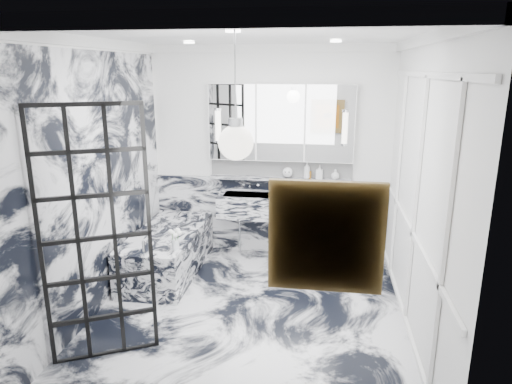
% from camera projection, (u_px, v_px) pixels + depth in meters
% --- Properties ---
extents(floor, '(3.60, 3.60, 0.00)m').
position_uv_depth(floor, '(248.00, 315.00, 4.78)').
color(floor, silver).
rests_on(floor, ground).
extents(ceiling, '(3.60, 3.60, 0.00)m').
position_uv_depth(ceiling, '(246.00, 34.00, 4.05)').
color(ceiling, white).
rests_on(ceiling, wall_back).
extents(wall_back, '(3.60, 0.00, 3.60)m').
position_uv_depth(wall_back, '(270.00, 153.00, 6.13)').
color(wall_back, white).
rests_on(wall_back, floor).
extents(wall_front, '(3.60, 0.00, 3.60)m').
position_uv_depth(wall_front, '(196.00, 261.00, 2.70)').
color(wall_front, white).
rests_on(wall_front, floor).
extents(wall_left, '(0.00, 3.60, 3.60)m').
position_uv_depth(wall_left, '(93.00, 180.00, 4.65)').
color(wall_left, white).
rests_on(wall_left, floor).
extents(wall_right, '(0.00, 3.60, 3.60)m').
position_uv_depth(wall_right, '(419.00, 193.00, 4.18)').
color(wall_right, white).
rests_on(wall_right, floor).
extents(marble_clad_back, '(3.18, 0.05, 1.05)m').
position_uv_depth(marble_clad_back, '(269.00, 216.00, 6.34)').
color(marble_clad_back, silver).
rests_on(marble_clad_back, floor).
extents(marble_clad_left, '(0.02, 3.56, 2.68)m').
position_uv_depth(marble_clad_left, '(95.00, 186.00, 4.66)').
color(marble_clad_left, silver).
rests_on(marble_clad_left, floor).
extents(panel_molding, '(0.03, 3.40, 2.30)m').
position_uv_depth(panel_molding, '(416.00, 203.00, 4.21)').
color(panel_molding, white).
rests_on(panel_molding, floor).
extents(soap_bottle_a, '(0.09, 0.09, 0.22)m').
position_uv_depth(soap_bottle_a, '(307.00, 170.00, 6.03)').
color(soap_bottle_a, '#8C5919').
rests_on(soap_bottle_a, ledge).
extents(soap_bottle_b, '(0.09, 0.09, 0.19)m').
position_uv_depth(soap_bottle_b, '(320.00, 172.00, 6.01)').
color(soap_bottle_b, '#4C4C51').
rests_on(soap_bottle_b, ledge).
extents(soap_bottle_c, '(0.13, 0.13, 0.14)m').
position_uv_depth(soap_bottle_c, '(335.00, 174.00, 5.98)').
color(soap_bottle_c, silver).
rests_on(soap_bottle_c, ledge).
extents(face_pot, '(0.14, 0.14, 0.14)m').
position_uv_depth(face_pot, '(288.00, 172.00, 6.07)').
color(face_pot, white).
rests_on(face_pot, ledge).
extents(amber_bottle, '(0.04, 0.04, 0.10)m').
position_uv_depth(amber_bottle, '(310.00, 175.00, 6.04)').
color(amber_bottle, '#8C5919').
rests_on(amber_bottle, ledge).
extents(flower_vase, '(0.08, 0.08, 0.12)m').
position_uv_depth(flower_vase, '(176.00, 245.00, 5.07)').
color(flower_vase, silver).
rests_on(flower_vase, bathtub).
extents(crittall_door, '(0.80, 0.43, 2.23)m').
position_uv_depth(crittall_door, '(96.00, 238.00, 3.85)').
color(crittall_door, black).
rests_on(crittall_door, floor).
extents(artwork, '(0.55, 0.05, 0.55)m').
position_uv_depth(artwork, '(326.00, 237.00, 2.58)').
color(artwork, '#B86A12').
rests_on(artwork, wall_front).
extents(pendant_light, '(0.25, 0.25, 0.25)m').
position_uv_depth(pendant_light, '(236.00, 143.00, 3.19)').
color(pendant_light, white).
rests_on(pendant_light, ceiling).
extents(trough_sink, '(1.60, 0.45, 0.30)m').
position_uv_depth(trough_sink, '(278.00, 207.00, 6.05)').
color(trough_sink, silver).
rests_on(trough_sink, wall_back).
extents(ledge, '(1.90, 0.14, 0.04)m').
position_uv_depth(ledge, '(280.00, 179.00, 6.12)').
color(ledge, silver).
rests_on(ledge, wall_back).
extents(subway_tile, '(1.90, 0.03, 0.23)m').
position_uv_depth(subway_tile, '(281.00, 168.00, 6.15)').
color(subway_tile, white).
rests_on(subway_tile, wall_back).
extents(mirror_cabinet, '(1.90, 0.16, 1.00)m').
position_uv_depth(mirror_cabinet, '(281.00, 123.00, 5.93)').
color(mirror_cabinet, white).
rests_on(mirror_cabinet, wall_back).
extents(sconce_left, '(0.07, 0.07, 0.40)m').
position_uv_depth(sconce_left, '(218.00, 126.00, 5.97)').
color(sconce_left, white).
rests_on(sconce_left, mirror_cabinet).
extents(sconce_right, '(0.07, 0.07, 0.40)m').
position_uv_depth(sconce_right, '(345.00, 128.00, 5.73)').
color(sconce_right, white).
rests_on(sconce_right, mirror_cabinet).
extents(bathtub, '(0.75, 1.65, 0.55)m').
position_uv_depth(bathtub, '(168.00, 252.00, 5.74)').
color(bathtub, silver).
rests_on(bathtub, floor).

